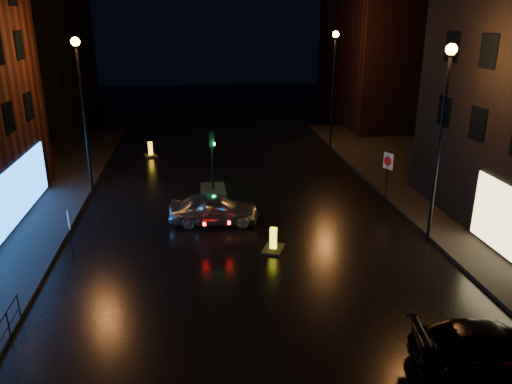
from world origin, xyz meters
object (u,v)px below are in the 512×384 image
road_sign_left (69,224)px  road_sign_right (388,165)px  traffic_signal (213,182)px  bollard_far (151,153)px  silver_hatchback (214,209)px  bollard_near (273,245)px  dark_sedan (492,347)px

road_sign_left → road_sign_right: bearing=0.2°
traffic_signal → bollard_far: 8.86m
silver_hatchback → bollard_near: silver_hatchback is taller
silver_hatchback → bollard_far: (-3.85, 12.53, -0.49)m
silver_hatchback → road_sign_left: bearing=123.2°
silver_hatchback → bollard_far: 13.11m
bollard_far → road_sign_left: road_sign_left is taller
dark_sedan → road_sign_left: size_ratio=2.19×
traffic_signal → bollard_near: size_ratio=2.50×
silver_hatchback → road_sign_right: bearing=-72.1°
road_sign_left → road_sign_right: (15.15, 4.92, 0.43)m
dark_sedan → bollard_near: size_ratio=3.23×
bollard_near → traffic_signal: bearing=128.5°
silver_hatchback → bollard_near: bearing=-138.7°
traffic_signal → silver_hatchback: bearing=-91.9°
traffic_signal → silver_hatchback: 4.63m
traffic_signal → road_sign_left: bearing=-128.4°
silver_hatchback → dark_sedan: size_ratio=0.95×
bollard_far → road_sign_right: bearing=-56.7°
bollard_far → bollard_near: bearing=-86.4°
traffic_signal → road_sign_left: (-6.05, -7.63, 1.02)m
traffic_signal → bollard_far: (-4.00, 7.90, -0.28)m
silver_hatchback → road_sign_left: road_sign_left is taller
traffic_signal → road_sign_right: 9.60m
silver_hatchback → road_sign_left: 6.67m
road_sign_left → bollard_far: bearing=64.7°
traffic_signal → bollard_near: traffic_signal is taller
silver_hatchback → bollard_near: size_ratio=3.05×
bollard_far → traffic_signal: bearing=-80.8°
bollard_far → road_sign_right: (13.10, -10.61, 1.73)m
bollard_far → silver_hatchback: bearing=-90.6°
bollard_near → road_sign_right: road_sign_right is taller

